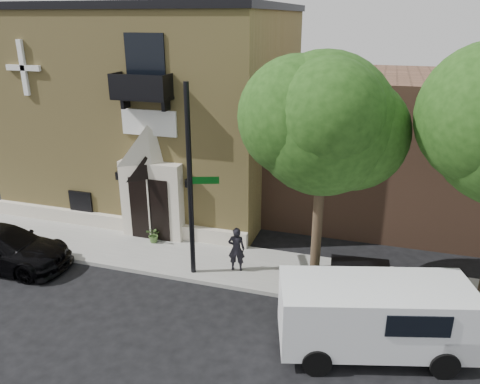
% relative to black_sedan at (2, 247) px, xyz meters
% --- Properties ---
extents(ground, '(120.00, 120.00, 0.00)m').
position_rel_black_sedan_xyz_m(ground, '(5.32, 0.92, -0.75)').
color(ground, black).
rests_on(ground, ground).
extents(sidewalk, '(42.00, 3.00, 0.15)m').
position_rel_black_sedan_xyz_m(sidewalk, '(6.32, 2.42, -0.68)').
color(sidewalk, gray).
rests_on(sidewalk, ground).
extents(church, '(12.20, 11.01, 9.30)m').
position_rel_black_sedan_xyz_m(church, '(2.33, 8.87, 3.88)').
color(church, tan).
rests_on(church, ground).
extents(street_tree_left, '(4.97, 4.38, 7.77)m').
position_rel_black_sedan_xyz_m(street_tree_left, '(11.34, 1.26, 5.11)').
color(street_tree_left, '#38281C').
rests_on(street_tree_left, sidewalk).
extents(black_sedan, '(5.27, 2.34, 1.50)m').
position_rel_black_sedan_xyz_m(black_sedan, '(0.00, 0.00, 0.00)').
color(black_sedan, black).
rests_on(black_sedan, ground).
extents(cargo_van, '(5.44, 3.31, 2.08)m').
position_rel_black_sedan_xyz_m(cargo_van, '(13.46, -0.83, 0.41)').
color(cargo_van, white).
rests_on(cargo_van, ground).
extents(street_sign, '(1.27, 1.02, 6.71)m').
position_rel_black_sedan_xyz_m(street_sign, '(7.02, 1.45, 2.77)').
color(street_sign, black).
rests_on(street_sign, sidewalk).
extents(fire_hydrant, '(0.46, 0.37, 0.81)m').
position_rel_black_sedan_xyz_m(fire_hydrant, '(12.18, 1.12, -0.21)').
color(fire_hydrant, '#B20C1D').
rests_on(fire_hydrant, sidewalk).
extents(dumpster, '(1.92, 1.21, 1.20)m').
position_rel_black_sedan_xyz_m(dumpster, '(12.74, 1.51, 0.01)').
color(dumpster, '#0D3219').
rests_on(dumpster, sidewalk).
extents(planter, '(0.65, 0.58, 0.65)m').
position_rel_black_sedan_xyz_m(planter, '(4.58, 3.13, -0.27)').
color(planter, '#4F7334').
rests_on(planter, sidewalk).
extents(pedestrian_near, '(0.67, 0.50, 1.66)m').
position_rel_black_sedan_xyz_m(pedestrian_near, '(8.44, 2.02, 0.23)').
color(pedestrian_near, black).
rests_on(pedestrian_near, sidewalk).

